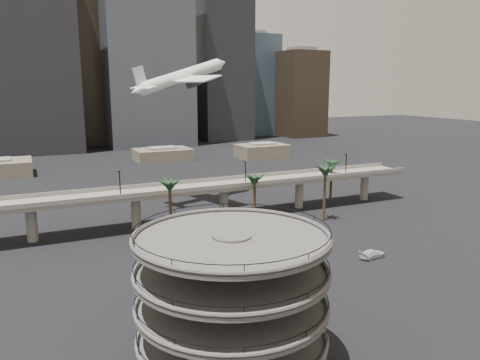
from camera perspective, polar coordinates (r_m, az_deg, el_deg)
name	(u,v)px	position (r m, az deg, el deg)	size (l,w,h in m)	color
ground	(307,327)	(67.67, 8.17, -17.37)	(700.00, 700.00, 0.00)	black
parking_ramp	(232,289)	(54.48, -1.00, -13.13)	(22.20, 22.20, 17.35)	#454341
overpass	(181,193)	(112.26, -7.16, -1.55)	(130.00, 9.30, 14.70)	#69635D
palm_trees	(276,175)	(113.07, 4.39, 0.65)	(54.40, 18.40, 14.00)	#422C1C
low_buildings	(132,158)	(197.94, -13.01, 2.59)	(135.00, 27.50, 6.80)	brown
skyline	(114,69)	(270.83, -15.06, 12.97)	(269.00, 86.00, 112.88)	#807158
airborne_jet	(182,77)	(128.15, -7.12, 12.37)	(31.00, 28.16, 11.40)	white
car_a	(257,292)	(74.98, 2.06, -13.53)	(1.93, 4.81, 1.64)	#9E3316
car_b	(279,268)	(84.36, 4.79, -10.64)	(1.69, 4.86, 1.60)	black
car_c	(372,254)	(94.15, 15.85, -8.65)	(2.25, 5.53, 1.60)	silver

